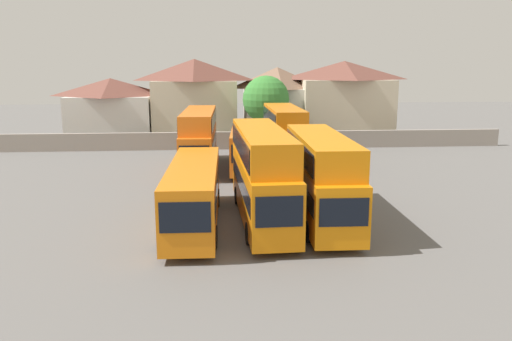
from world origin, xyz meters
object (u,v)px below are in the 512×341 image
bus_4 (199,136)px  bus_3 (321,173)px  house_terrace_centre (195,99)px  house_terrace_far_right (343,99)px  bus_6 (284,134)px  house_terrace_right (277,102)px  bus_1 (194,191)px  bus_5 (246,146)px  bus_2 (262,170)px  house_terrace_left (112,109)px  tree_left_of_lot (266,99)px

bus_4 → bus_3: bearing=27.0°
house_terrace_centre → house_terrace_far_right: size_ratio=0.91×
house_terrace_centre → bus_6: bearing=-64.8°
house_terrace_right → bus_1: bearing=-104.4°
bus_1 → house_terrace_centre: size_ratio=1.16×
bus_5 → house_terrace_far_right: bearing=148.2°
bus_3 → house_terrace_centre: (-8.13, 32.48, 2.00)m
bus_1 → bus_5: bearing=167.2°
house_terrace_far_right → bus_3: bearing=-106.3°
house_terrace_right → house_terrace_far_right: house_terrace_far_right is taller
bus_3 → house_terrace_right: (1.56, 33.06, 1.53)m
bus_2 → house_terrace_centre: 32.58m
bus_5 → house_terrace_far_right: (12.69, 17.78, 2.68)m
bus_5 → house_terrace_far_right: house_terrace_far_right is taller
bus_4 → house_terrace_right: size_ratio=1.38×
bus_1 → house_terrace_far_right: bearing=154.6°
house_terrace_centre → house_terrace_right: 9.72m
house_terrace_left → house_terrace_right: (19.31, 0.42, 0.63)m
bus_6 → bus_1: bearing=-24.5°
bus_1 → bus_3: 7.03m
bus_1 → tree_left_of_lot: (6.66, 27.66, 3.01)m
bus_2 → bus_5: (0.00, 14.30, -0.97)m
bus_3 → tree_left_of_lot: bearing=-178.2°
bus_4 → house_terrace_centre: (-0.97, 17.24, 1.97)m
bus_6 → house_terrace_centre: 19.18m
bus_3 → house_terrace_right: bearing=178.4°
bus_3 → bus_6: bearing=-178.9°
bus_1 → house_terrace_far_right: 36.66m
house_terrace_right → house_terrace_far_right: size_ratio=0.76×
house_terrace_left → tree_left_of_lot: size_ratio=1.31×
bus_5 → house_terrace_left: house_terrace_left is taller
tree_left_of_lot → bus_6: bearing=-88.4°
bus_5 → house_terrace_centre: 18.72m
bus_3 → house_terrace_far_right: bearing=164.9°
bus_4 → bus_1: bearing=2.5°
bus_5 → bus_2: bearing=3.8°
house_terrace_centre → tree_left_of_lot: size_ratio=1.34×
bus_3 → tree_left_of_lot: 27.50m
bus_2 → house_terrace_right: size_ratio=1.43×
tree_left_of_lot → house_terrace_left: bearing=163.3°
house_terrace_far_right → tree_left_of_lot: (-9.77, -5.00, 0.34)m
bus_1 → house_terrace_centre: (-1.15, 32.74, 2.79)m
house_terrace_far_right → house_terrace_right: bearing=175.2°
bus_4 → house_terrace_far_right: size_ratio=1.05×
bus_5 → bus_1: bearing=-10.4°
bus_1 → house_terrace_centre: 32.88m
house_terrace_left → bus_2: bearing=-65.8°
bus_4 → house_terrace_right: (8.73, 17.83, 1.50)m
house_terrace_left → house_terrace_far_right: bearing=-0.5°
bus_6 → house_terrace_centre: house_terrace_centre is taller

